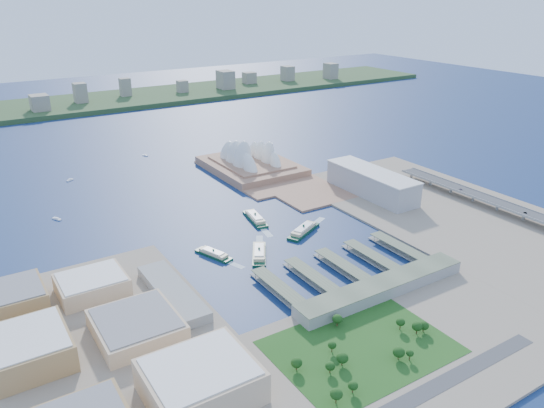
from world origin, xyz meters
TOP-DOWN VIEW (x-y plane):
  - ground at (0.00, 0.00)m, footprint 3000.00×3000.00m
  - west_land at (-250.00, -105.00)m, footprint 220.00×390.00m
  - south_land at (0.00, -210.00)m, footprint 720.00×180.00m
  - east_land at (240.00, -50.00)m, footprint 240.00×500.00m
  - peninsula at (107.50, 260.00)m, footprint 135.00×220.00m
  - far_shore at (0.00, 980.00)m, footprint 2200.00×260.00m
  - opera_house at (105.00, 280.00)m, footprint 134.00×180.00m
  - toaster_building at (195.00, 80.00)m, footprint 45.00×155.00m
  - expressway at (300.00, -60.00)m, footprint 26.00×340.00m
  - west_buildings at (-250.00, -70.00)m, footprint 200.00×280.00m
  - ferry_wharves at (14.00, -75.00)m, footprint 184.00×90.00m
  - terminal_building at (15.00, -135.00)m, footprint 200.00×28.00m
  - park at (-60.00, -190.00)m, footprint 150.00×110.00m
  - far_skyline at (0.00, 960.00)m, footprint 1900.00×140.00m
  - ferry_a at (-89.80, 31.41)m, footprint 28.48×50.92m
  - ferry_b at (2.74, 93.60)m, footprint 25.20×61.01m
  - ferry_c at (-44.73, 4.11)m, footprint 43.26×57.67m
  - ferry_d at (34.84, 27.78)m, footprint 60.61×41.00m
  - boat_a at (-220.16, 237.83)m, footprint 9.67×14.71m
  - boat_b at (-169.09, 389.40)m, footprint 11.78×9.45m
  - boat_c at (221.23, 402.79)m, footprint 4.92×13.48m
  - boat_e at (-19.07, 456.37)m, footprint 7.59×12.59m
  - car_b at (296.00, -103.57)m, footprint 1.56×4.48m
  - car_c at (296.00, 0.20)m, footprint 1.95×4.80m

SIDE VIEW (x-z plane):
  - ground at x=0.00m, z-range 0.00..0.00m
  - boat_a at x=-220.16m, z-range 0.00..2.81m
  - boat_e at x=-19.07m, z-range 0.00..2.95m
  - boat_c at x=221.23m, z-range 0.00..2.97m
  - west_land at x=-250.00m, z-range 0.00..3.00m
  - south_land at x=0.00m, z-range 0.00..3.00m
  - east_land at x=240.00m, z-range 0.00..3.00m
  - peninsula at x=107.50m, z-range 0.00..3.00m
  - boat_b at x=-169.09m, z-range 0.00..3.08m
  - ferry_wharves at x=14.00m, z-range 0.00..9.30m
  - ferry_a at x=-89.80m, z-range 0.00..9.37m
  - ferry_c at x=-44.73m, z-range 0.00..11.06m
  - ferry_b at x=2.74m, z-range 0.00..11.21m
  - ferry_d at x=34.84m, z-range 0.00..11.39m
  - far_shore at x=0.00m, z-range 0.00..12.00m
  - expressway at x=300.00m, z-range 3.00..14.85m
  - terminal_building at x=15.00m, z-range 3.00..15.00m
  - park at x=-60.00m, z-range 3.00..19.00m
  - car_c at x=296.00m, z-range 14.85..16.24m
  - car_b at x=296.00m, z-range 14.85..16.33m
  - west_buildings at x=-250.00m, z-range 3.00..30.00m
  - toaster_building at x=195.00m, z-range 3.00..38.00m
  - opera_house at x=105.00m, z-range 3.00..61.00m
  - far_skyline at x=0.00m, z-range 12.00..67.00m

